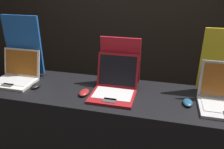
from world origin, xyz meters
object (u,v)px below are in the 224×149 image
(mouse_front, at_px, (36,86))
(mouse_middle, at_px, (84,92))
(mouse_back, at_px, (188,102))
(laptop_middle, at_px, (115,86))
(promo_stand_middle, at_px, (120,62))
(laptop_front, at_px, (17,75))
(promo_stand_front, at_px, (24,47))

(mouse_front, bearing_deg, mouse_middle, -2.61)
(mouse_front, height_order, mouse_back, same)
(laptop_middle, relative_size, mouse_back, 3.26)
(mouse_front, xyz_separation_m, promo_stand_middle, (0.63, 0.24, 0.17))
(mouse_middle, height_order, mouse_back, mouse_middle)
(laptop_front, height_order, mouse_back, laptop_front)
(promo_stand_front, relative_size, promo_stand_middle, 1.37)
(mouse_front, bearing_deg, laptop_front, 162.20)
(promo_stand_middle, bearing_deg, mouse_front, -158.98)
(laptop_front, bearing_deg, promo_stand_front, 90.00)
(mouse_front, bearing_deg, promo_stand_front, 134.70)
(promo_stand_middle, xyz_separation_m, mouse_back, (0.53, -0.22, -0.17))
(laptop_front, relative_size, promo_stand_middle, 0.88)
(promo_stand_front, distance_m, laptop_middle, 0.89)
(laptop_front, distance_m, promo_stand_middle, 0.88)
(laptop_front, bearing_deg, mouse_back, -2.15)
(mouse_front, distance_m, laptop_middle, 0.64)
(laptop_middle, distance_m, mouse_back, 0.53)
(promo_stand_front, bearing_deg, mouse_back, -8.37)
(promo_stand_front, relative_size, mouse_back, 4.95)
(promo_stand_front, bearing_deg, laptop_front, -90.00)
(laptop_middle, xyz_separation_m, mouse_middle, (-0.22, -0.07, -0.05))
(laptop_middle, height_order, mouse_middle, laptop_middle)
(mouse_front, distance_m, promo_stand_front, 0.39)
(mouse_front, relative_size, promo_stand_front, 0.20)
(laptop_front, distance_m, laptop_middle, 0.85)
(mouse_middle, relative_size, mouse_back, 1.07)
(mouse_front, height_order, laptop_middle, laptop_middle)
(promo_stand_front, bearing_deg, mouse_middle, -20.74)
(promo_stand_front, bearing_deg, mouse_front, -45.30)
(mouse_middle, xyz_separation_m, promo_stand_middle, (0.22, 0.26, 0.17))
(laptop_middle, bearing_deg, promo_stand_front, 168.68)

